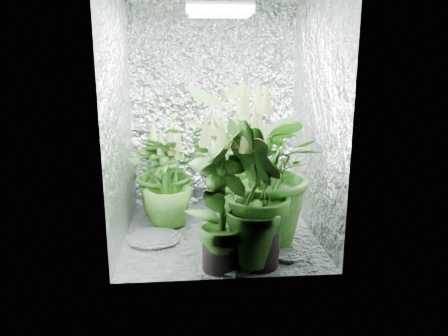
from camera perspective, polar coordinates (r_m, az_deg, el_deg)
ground at (r=3.81m, az=-0.56°, el=-8.56°), size 1.60×1.60×0.00m
walls at (r=3.55m, az=-0.59°, el=6.52°), size 1.62×1.62×2.00m
grow_lamp at (r=3.54m, az=-0.63°, el=19.91°), size 0.50×0.30×0.22m
plant_a at (r=4.15m, az=-7.54°, el=-0.24°), size 1.02×1.02×0.95m
plant_b at (r=4.29m, az=0.31°, el=0.47°), size 0.68×0.68×1.02m
plant_c at (r=4.15m, az=2.68°, el=-0.10°), size 0.65×0.65×1.00m
plant_d at (r=3.89m, az=-7.37°, el=-2.02°), size 0.59×0.59×0.88m
plant_e at (r=3.39m, az=4.56°, el=-0.10°), size 1.39×1.39×1.33m
plant_f at (r=3.03m, az=-0.29°, el=-4.07°), size 0.71×0.71×1.13m
plant_g at (r=3.08m, az=4.55°, el=-3.49°), size 0.63×0.63×1.17m
circulation_fan at (r=4.37m, az=6.96°, el=-3.71°), size 0.16×0.28×0.33m
plant_label at (r=3.08m, az=0.89°, el=-8.17°), size 0.05×0.04×0.07m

